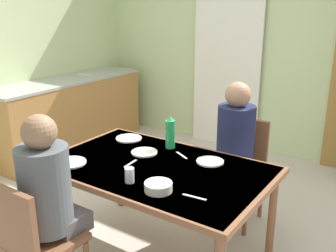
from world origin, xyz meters
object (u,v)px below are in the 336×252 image
at_px(kitchen_counter, 69,114).
at_px(chair_far_diner, 240,164).
at_px(chair_near_diner, 33,240).
at_px(dining_table, 156,174).
at_px(serving_bowl_center, 158,187).
at_px(person_near_diner, 47,186).
at_px(person_far_diner, 235,137).
at_px(water_bottle_green_near, 170,133).

distance_m(kitchen_counter, chair_far_diner, 2.50).
bearing_deg(kitchen_counter, chair_far_diner, -8.13).
height_order(kitchen_counter, chair_near_diner, kitchen_counter).
distance_m(dining_table, chair_near_diner, 0.90).
height_order(chair_near_diner, serving_bowl_center, chair_near_diner).
xyz_separation_m(kitchen_counter, person_near_diner, (1.94, -1.90, 0.33)).
height_order(person_far_diner, serving_bowl_center, person_far_diner).
xyz_separation_m(kitchen_counter, person_far_diner, (2.48, -0.49, 0.33)).
xyz_separation_m(chair_far_diner, serving_bowl_center, (-0.04, -1.14, 0.25)).
height_order(person_near_diner, serving_bowl_center, person_near_diner).
bearing_deg(serving_bowl_center, person_near_diner, -140.67).
bearing_deg(person_near_diner, kitchen_counter, 135.54).
height_order(chair_near_diner, person_far_diner, person_far_diner).
distance_m(chair_far_diner, person_far_diner, 0.31).
bearing_deg(kitchen_counter, serving_bowl_center, -31.42).
height_order(kitchen_counter, serving_bowl_center, kitchen_counter).
height_order(dining_table, water_bottle_green_near, water_bottle_green_near).
bearing_deg(water_bottle_green_near, chair_near_diner, -97.71).
relative_size(chair_near_diner, person_far_diner, 1.13).
bearing_deg(serving_bowl_center, chair_far_diner, 88.10).
distance_m(kitchen_counter, water_bottle_green_near, 2.30).
xyz_separation_m(dining_table, person_far_diner, (0.27, 0.71, 0.12)).
height_order(chair_far_diner, water_bottle_green_near, water_bottle_green_near).
distance_m(person_far_diner, water_bottle_green_near, 0.53).
bearing_deg(person_near_diner, serving_bowl_center, 39.33).
height_order(dining_table, serving_bowl_center, serving_bowl_center).
xyz_separation_m(dining_table, chair_far_diner, (0.27, 0.84, -0.16)).
xyz_separation_m(chair_far_diner, person_far_diner, (-0.00, -0.14, 0.28)).
height_order(dining_table, person_far_diner, person_far_diner).
bearing_deg(water_bottle_green_near, person_far_diner, 43.62).
relative_size(dining_table, person_near_diner, 2.02).
xyz_separation_m(person_near_diner, water_bottle_green_near, (0.16, 1.05, 0.06)).
distance_m(person_near_diner, person_far_diner, 1.51).
relative_size(person_near_diner, person_far_diner, 1.00).
bearing_deg(water_bottle_green_near, dining_table, -72.13).
bearing_deg(chair_far_diner, serving_bowl_center, 88.10).
distance_m(kitchen_counter, person_far_diner, 2.55).
xyz_separation_m(chair_near_diner, serving_bowl_center, (0.50, 0.55, 0.25)).
distance_m(chair_near_diner, water_bottle_green_near, 1.25).
bearing_deg(kitchen_counter, person_near_diner, -44.46).
relative_size(chair_near_diner, serving_bowl_center, 5.12).
bearing_deg(person_near_diner, dining_table, 68.93).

